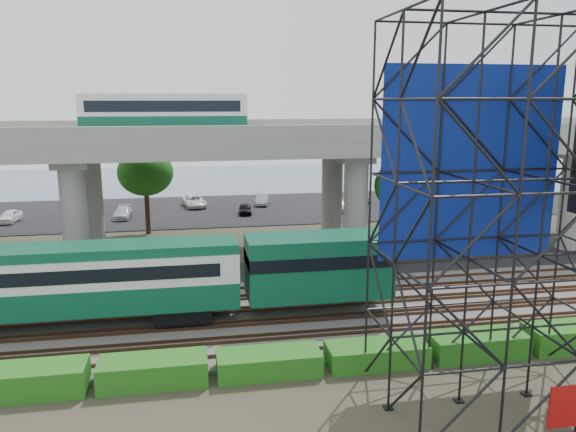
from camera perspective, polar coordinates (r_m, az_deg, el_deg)
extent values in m
plane|color=#474233|center=(29.75, -5.11, -12.04)|extent=(140.00, 140.00, 0.00)
cube|color=slate|center=(31.55, -5.45, -10.42)|extent=(90.00, 12.00, 0.20)
cube|color=black|center=(39.55, -6.48, -5.89)|extent=(90.00, 5.00, 0.08)
cube|color=black|center=(62.34, -7.90, 0.61)|extent=(90.00, 18.00, 0.08)
cube|color=#43596E|center=(84.03, -8.53, 3.46)|extent=(140.00, 40.00, 0.03)
cube|color=#472D1E|center=(27.17, -4.60, -13.80)|extent=(90.00, 0.08, 0.16)
cube|color=#472D1E|center=(28.47, -4.89, -12.56)|extent=(90.00, 0.08, 0.16)
cube|color=#472D1E|center=(28.98, -4.99, -12.11)|extent=(90.00, 0.08, 0.16)
cube|color=#472D1E|center=(30.30, -5.25, -11.01)|extent=(90.00, 0.08, 0.16)
cube|color=#472D1E|center=(30.82, -5.34, -10.61)|extent=(90.00, 0.08, 0.16)
cube|color=#472D1E|center=(32.15, -5.56, -9.64)|extent=(90.00, 0.08, 0.16)
cube|color=#472D1E|center=(32.67, -5.64, -9.29)|extent=(90.00, 0.08, 0.16)
cube|color=#472D1E|center=(34.02, -5.84, -8.43)|extent=(90.00, 0.08, 0.16)
cube|color=#472D1E|center=(34.54, -5.91, -8.11)|extent=(90.00, 0.08, 0.16)
cube|color=#472D1E|center=(35.90, -6.09, -7.33)|extent=(90.00, 0.08, 0.16)
cube|color=black|center=(31.22, -10.65, -9.43)|extent=(3.00, 2.20, 0.90)
cube|color=#0A4931|center=(31.62, -22.69, -7.67)|extent=(19.00, 3.00, 1.40)
cube|color=silver|center=(31.19, -22.90, -5.15)|extent=(19.00, 3.00, 1.50)
cube|color=#0A4931|center=(30.93, -23.05, -3.38)|extent=(19.00, 2.60, 0.50)
cube|color=black|center=(30.97, -21.10, -5.03)|extent=(15.00, 3.06, 0.70)
cube|color=#0A4931|center=(31.28, 3.11, -5.02)|extent=(8.00, 3.00, 3.40)
cube|color=#9E9B93|center=(43.33, -7.22, 7.20)|extent=(80.00, 12.00, 1.20)
cube|color=#9E9B93|center=(37.52, -6.80, 8.27)|extent=(80.00, 0.50, 1.10)
cube|color=#9E9B93|center=(48.99, -7.62, 9.06)|extent=(80.00, 0.50, 1.10)
cylinder|color=#9E9B93|center=(41.18, -20.82, -0.19)|extent=(1.80, 1.80, 8.00)
cylinder|color=#9E9B93|center=(47.96, -19.33, 1.52)|extent=(1.80, 1.80, 8.00)
cube|color=#9E9B93|center=(44.05, -20.35, 5.46)|extent=(2.40, 9.00, 0.60)
cylinder|color=#9E9B93|center=(42.24, 6.87, 0.79)|extent=(1.80, 1.80, 8.00)
cylinder|color=#9E9B93|center=(48.87, 4.49, 2.33)|extent=(1.80, 1.80, 8.00)
cube|color=#9E9B93|center=(45.04, 5.69, 6.25)|extent=(2.40, 9.00, 0.60)
cylinder|color=#9E9B93|center=(50.48, 26.83, 1.39)|extent=(1.80, 1.80, 8.00)
cylinder|color=#9E9B93|center=(56.14, 22.59, 2.69)|extent=(1.80, 1.80, 8.00)
cube|color=#9E9B93|center=(52.84, 24.94, 6.03)|extent=(2.40, 9.00, 0.60)
cube|color=black|center=(43.24, -12.32, 8.27)|extent=(12.00, 2.50, 0.70)
cube|color=#0A4931|center=(43.20, -12.37, 9.33)|extent=(12.00, 2.50, 0.90)
cube|color=silver|center=(43.17, -12.43, 10.79)|extent=(12.00, 2.50, 1.30)
cube|color=black|center=(43.17, -12.44, 10.86)|extent=(11.00, 2.56, 0.80)
cube|color=silver|center=(43.17, -12.48, 11.85)|extent=(12.00, 2.40, 0.30)
cube|color=navy|center=(25.34, 18.14, 5.09)|extent=(8.10, 0.08, 8.25)
cube|color=black|center=(25.53, 20.10, -16.91)|extent=(9.36, 6.36, 0.08)
cube|color=#135714|center=(26.41, -24.78, -14.94)|extent=(4.60, 1.80, 1.20)
cube|color=#135714|center=(25.60, -13.51, -15.06)|extent=(4.60, 1.80, 1.15)
cube|color=#135714|center=(25.76, -1.96, -14.69)|extent=(4.60, 1.80, 1.03)
cube|color=#135714|center=(26.85, 8.97, -13.70)|extent=(4.60, 1.80, 1.01)
cube|color=#135714|center=(28.76, 18.66, -12.31)|extent=(4.60, 1.80, 1.12)
cube|color=#135714|center=(31.35, 26.86, -10.87)|extent=(4.60, 1.80, 1.20)
cylinder|color=#382314|center=(43.89, 11.83, -1.10)|extent=(0.44, 0.44, 4.80)
ellipsoid|color=#135714|center=(43.30, 12.00, 3.03)|extent=(4.94, 4.94, 4.18)
cylinder|color=#382314|center=(52.17, -14.11, 0.83)|extent=(0.44, 0.44, 4.80)
ellipsoid|color=#135714|center=(51.68, -14.29, 4.31)|extent=(4.94, 4.94, 4.18)
imported|color=white|center=(61.77, -26.41, -0.01)|extent=(1.75, 3.66, 1.21)
imported|color=#B4B6BC|center=(65.12, -19.87, 1.03)|extent=(1.45, 3.46, 1.11)
imported|color=#BABDC3|center=(59.62, -16.44, 0.33)|extent=(1.67, 3.95, 1.14)
imported|color=silver|center=(64.14, -9.51, 1.50)|extent=(2.93, 4.91, 1.28)
imported|color=black|center=(59.52, -4.39, 0.74)|extent=(1.55, 3.32, 1.10)
imported|color=#989A9F|center=(64.67, -2.61, 1.73)|extent=(2.20, 4.10, 1.28)
imported|color=silver|center=(61.37, 5.21, 1.07)|extent=(2.50, 4.14, 1.12)
imported|color=#ADAFB5|center=(67.17, 7.30, 1.98)|extent=(2.31, 4.40, 1.18)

